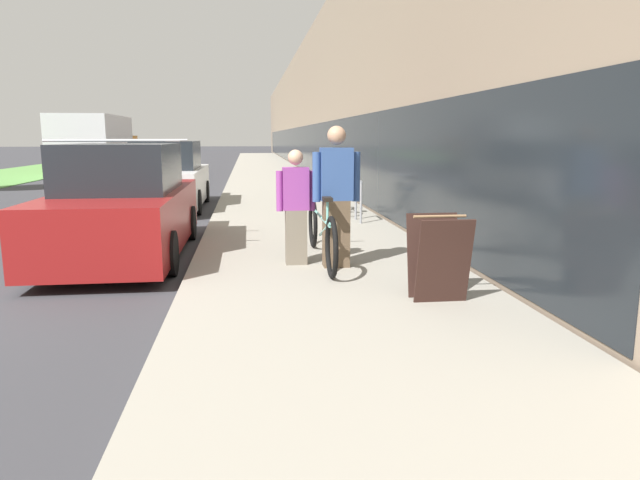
{
  "coord_description": "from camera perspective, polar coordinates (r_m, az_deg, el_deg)",
  "views": [
    {
      "loc": [
        4.58,
        -6.23,
        1.8
      ],
      "look_at": [
        6.82,
        11.63,
        -1.46
      ],
      "focal_mm": 32.0,
      "sensor_mm": 36.0,
      "label": 1
    }
  ],
  "objects": [
    {
      "name": "sandwich_board_sign",
      "position": [
        6.08,
        11.75,
        -1.71
      ],
      "size": [
        0.56,
        0.56,
        0.9
      ],
      "color": "#331E19",
      "rests_on": "sidewalk_slab"
    },
    {
      "name": "bike_rack_hoop",
      "position": [
        11.55,
        3.86,
        4.39
      ],
      "size": [
        0.05,
        0.6,
        0.84
      ],
      "color": "gray",
      "rests_on": "sidewalk_slab"
    },
    {
      "name": "person_bystander",
      "position": [
        7.6,
        -2.43,
        3.28
      ],
      "size": [
        0.52,
        0.2,
        1.53
      ],
      "color": "#756B5B",
      "rests_on": "sidewalk_slab"
    },
    {
      "name": "person_rider",
      "position": [
        7.42,
        1.64,
        4.31
      ],
      "size": [
        0.62,
        0.24,
        1.83
      ],
      "color": "brown",
      "rests_on": "sidewalk_slab"
    },
    {
      "name": "moving_truck",
      "position": [
        28.87,
        -21.46,
        8.77
      ],
      "size": [
        2.57,
        7.4,
        2.76
      ],
      "color": "orange",
      "rests_on": "ground"
    },
    {
      "name": "tandem_bicycle",
      "position": [
        7.81,
        0.11,
        0.8
      ],
      "size": [
        0.52,
        2.76,
        0.96
      ],
      "color": "black",
      "rests_on": "sidewalk_slab"
    },
    {
      "name": "vintage_roadster_curbside",
      "position": [
        15.05,
        -14.9,
        5.96
      ],
      "size": [
        1.79,
        4.62,
        1.7
      ],
      "color": "white",
      "rests_on": "ground"
    },
    {
      "name": "sidewalk_slab",
      "position": [
        27.3,
        -5.08,
        6.55
      ],
      "size": [
        3.6,
        70.0,
        0.11
      ],
      "color": "gray",
      "rests_on": "ground"
    },
    {
      "name": "cruiser_bike_nearest",
      "position": [
        12.9,
        2.21,
        4.33
      ],
      "size": [
        0.52,
        1.66,
        0.84
      ],
      "color": "black",
      "rests_on": "sidewalk_slab"
    },
    {
      "name": "lawn_strip",
      "position": [
        33.24,
        -27.08,
        6.06
      ],
      "size": [
        5.0,
        70.0,
        0.03
      ],
      "color": "#5B9347",
      "rests_on": "ground"
    },
    {
      "name": "parked_sedan_curbside",
      "position": [
        9.11,
        -18.99,
        3.17
      ],
      "size": [
        1.85,
        4.53,
        1.77
      ],
      "color": "maroon",
      "rests_on": "ground"
    },
    {
      "name": "storefront_facade",
      "position": [
        36.12,
        5.51,
        12.52
      ],
      "size": [
        10.01,
        70.0,
        6.53
      ],
      "color": "gray",
      "rests_on": "ground"
    }
  ]
}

